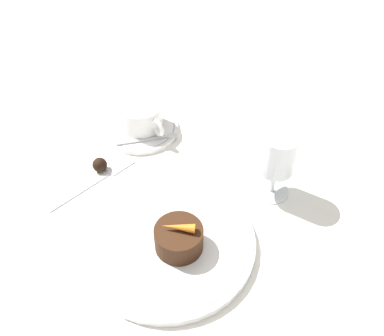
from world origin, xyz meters
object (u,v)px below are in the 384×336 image
(coffee_cup, at_px, (141,116))
(wine_glass, at_px, (277,157))
(dinner_plate, at_px, (168,242))
(fork, at_px, (102,177))
(dessert_cake, at_px, (179,238))

(coffee_cup, distance_m, wine_glass, 0.28)
(dinner_plate, xyz_separation_m, wine_glass, (0.03, 0.20, 0.07))
(dinner_plate, distance_m, wine_glass, 0.22)
(coffee_cup, bearing_deg, fork, -67.07)
(dinner_plate, bearing_deg, wine_glass, 81.10)
(wine_glass, height_order, fork, wine_glass)
(coffee_cup, bearing_deg, dinner_plate, -29.07)
(dinner_plate, height_order, wine_glass, wine_glass)
(fork, bearing_deg, coffee_cup, 112.93)
(coffee_cup, distance_m, fork, 0.15)
(dinner_plate, distance_m, coffee_cup, 0.28)
(fork, distance_m, dessert_cake, 0.21)
(dinner_plate, bearing_deg, fork, 178.99)
(coffee_cup, relative_size, wine_glass, 0.88)
(fork, height_order, dessert_cake, dessert_cake)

